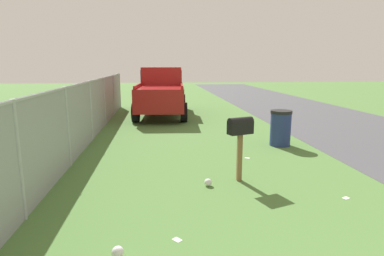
{
  "coord_description": "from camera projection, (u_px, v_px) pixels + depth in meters",
  "views": [
    {
      "loc": [
        0.01,
        1.98,
        2.22
      ],
      "look_at": [
        6.15,
        1.32,
        1.0
      ],
      "focal_mm": 30.15,
      "sensor_mm": 36.0,
      "label": 1
    }
  ],
  "objects": [
    {
      "name": "mailbox",
      "position": [
        240.0,
        131.0,
        6.09
      ],
      "size": [
        0.35,
        0.52,
        1.24
      ],
      "rotation": [
        0.0,
        0.0,
        0.35
      ],
      "color": "brown",
      "rests_on": "ground"
    },
    {
      "name": "pickup_truck",
      "position": [
        162.0,
        90.0,
        14.27
      ],
      "size": [
        5.36,
        2.39,
        2.09
      ],
      "rotation": [
        0.0,
        0.0,
        -0.06
      ],
      "color": "maroon",
      "rests_on": "ground"
    },
    {
      "name": "trash_bin",
      "position": [
        281.0,
        128.0,
        8.89
      ],
      "size": [
        0.58,
        0.58,
        0.98
      ],
      "color": "navy",
      "rests_on": "ground"
    },
    {
      "name": "fence_section",
      "position": [
        81.0,
        115.0,
        8.2
      ],
      "size": [
        17.69,
        0.07,
        1.76
      ],
      "color": "#9EA3A8",
      "rests_on": "ground"
    },
    {
      "name": "litter_wrapper_near_hydrant",
      "position": [
        247.0,
        158.0,
        7.76
      ],
      "size": [
        0.13,
        0.14,
        0.01
      ],
      "primitive_type": "cube",
      "rotation": [
        0.0,
        0.0,
        4.28
      ],
      "color": "silver",
      "rests_on": "ground"
    },
    {
      "name": "litter_bag_far_scatter",
      "position": [
        208.0,
        182.0,
        5.97
      ],
      "size": [
        0.14,
        0.14,
        0.14
      ],
      "primitive_type": "sphere",
      "color": "silver",
      "rests_on": "ground"
    },
    {
      "name": "litter_bag_midfield_a",
      "position": [
        118.0,
        252.0,
        3.76
      ],
      "size": [
        0.14,
        0.14,
        0.14
      ],
      "primitive_type": "sphere",
      "color": "silver",
      "rests_on": "ground"
    },
    {
      "name": "litter_wrapper_midfield_b",
      "position": [
        346.0,
        198.0,
        5.44
      ],
      "size": [
        0.13,
        0.14,
        0.01
      ],
      "primitive_type": "cube",
      "rotation": [
        0.0,
        0.0,
        5.14
      ],
      "color": "silver",
      "rests_on": "ground"
    },
    {
      "name": "litter_wrapper_by_mailbox",
      "position": [
        177.0,
        240.0,
        4.14
      ],
      "size": [
        0.15,
        0.14,
        0.01
      ],
      "primitive_type": "cube",
      "rotation": [
        0.0,
        0.0,
        3.85
      ],
      "color": "silver",
      "rests_on": "ground"
    }
  ]
}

